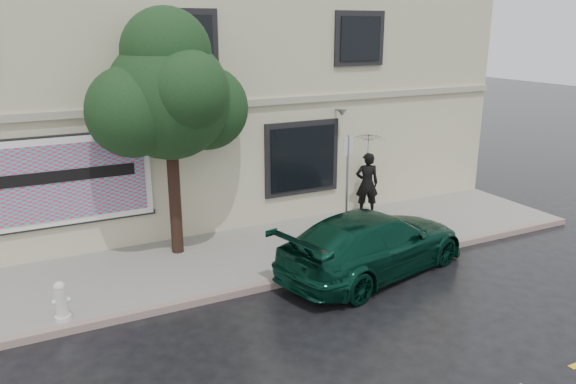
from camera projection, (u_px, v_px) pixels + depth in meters
name	position (u px, v px, depth m)	size (l,w,h in m)	color
ground	(276.00, 326.00, 10.80)	(90.00, 90.00, 0.00)	black
sidewalk	(218.00, 261.00, 13.56)	(20.00, 3.50, 0.15)	gray
curb	(246.00, 290.00, 12.06)	(20.00, 0.18, 0.16)	gray
building	(151.00, 94.00, 17.51)	(20.00, 8.12, 7.00)	#C0B99A
billboard	(60.00, 182.00, 13.05)	(4.30, 0.16, 2.20)	white
car	(374.00, 243.00, 12.95)	(2.22, 5.03, 1.46)	#072F22
pedestrian	(367.00, 184.00, 16.50)	(0.68, 0.45, 1.87)	black
umbrella	(369.00, 140.00, 16.13)	(1.01, 1.01, 0.74)	black
street_tree	(169.00, 99.00, 12.89)	(2.85, 2.85, 5.23)	black
fire_hydrant	(61.00, 301.00, 10.62)	(0.32, 0.30, 0.79)	silver
sign_pole	(347.00, 180.00, 14.05)	(0.34, 0.12, 2.82)	#9799A0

